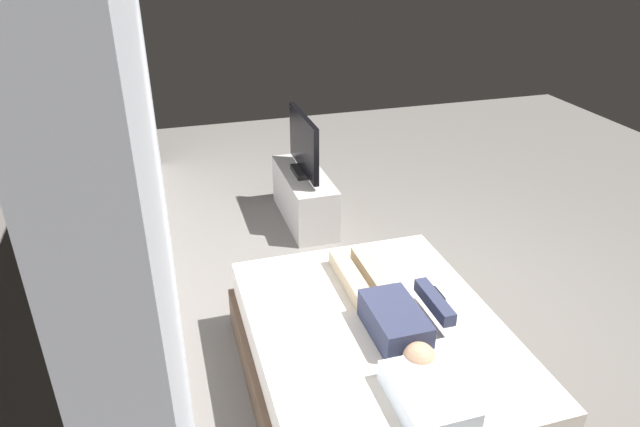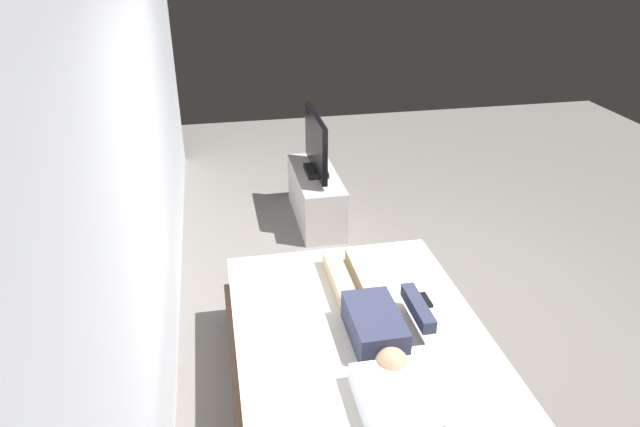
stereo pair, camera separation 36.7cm
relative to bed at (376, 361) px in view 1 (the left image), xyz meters
The scene contains 8 objects.
ground_plane 0.92m from the bed, 33.24° to the right, with size 10.00×10.00×0.00m, color slate.
back_wall 1.99m from the bed, 46.03° to the left, with size 6.40×0.10×2.80m, color silver.
bed is the anchor object (origin of this frame).
pillow 0.73m from the bed, behind, with size 0.48×0.34×0.12m, color white.
person 0.37m from the bed, 68.40° to the right, with size 1.26×0.46×0.18m.
remote 0.58m from the bed, 69.35° to the right, with size 0.15×0.04×0.02m, color black.
tv_stand 2.44m from the bed, ahead, with size 1.10×0.40×0.50m, color #B7B2AD.
tv 2.49m from the bed, ahead, with size 0.88×0.20×0.59m.
Camera 1 is at (-3.24, 1.58, 2.68)m, focal length 32.03 mm.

